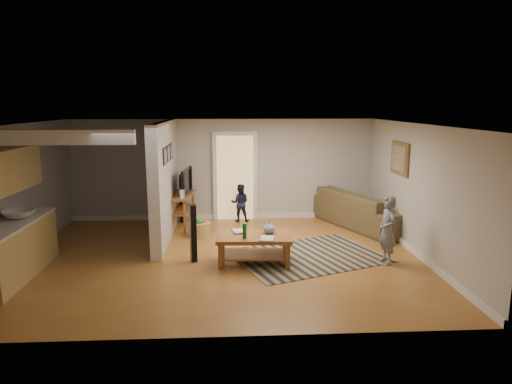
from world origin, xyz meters
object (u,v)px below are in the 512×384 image
speaker_right (182,200)px  coffee_table (255,241)px  toy_basket (200,228)px  child (385,263)px  tv_console (182,197)px  speaker_left (193,234)px  toddler (240,221)px  sofa (361,226)px

speaker_right → coffee_table: bearing=-61.1°
toy_basket → child: bearing=-28.8°
tv_console → coffee_table: bearing=-52.5°
coffee_table → child: coffee_table is taller
tv_console → child: tv_console is taller
speaker_left → toy_basket: bearing=70.1°
coffee_table → speaker_right: 3.44m
coffee_table → speaker_left: bearing=173.5°
toy_basket → speaker_right: bearing=111.6°
tv_console → toy_basket: tv_console is taller
tv_console → toddler: bearing=26.4°
tv_console → speaker_left: (0.43, -2.39, -0.20)m
tv_console → speaker_left: tv_console is taller
sofa → toddler: size_ratio=3.07×
speaker_right → toy_basket: speaker_right is taller
sofa → child: size_ratio=2.30×
sofa → speaker_right: 4.38m
coffee_table → speaker_right: bearing=118.1°
coffee_table → toddler: coffee_table is taller
sofa → coffee_table: size_ratio=2.08×
toy_basket → toddler: (0.91, 1.27, -0.18)m
coffee_table → toddler: (-0.21, 3.03, -0.41)m
sofa → tv_console: size_ratio=2.16×
speaker_right → tv_console: bearing=-82.2°
sofa → tv_console: bearing=65.2°
speaker_left → tv_console: bearing=80.6°
toy_basket → tv_console: bearing=120.1°
coffee_table → toy_basket: 2.10m
toy_basket → child: child is taller
speaker_right → child: (4.00, -3.19, -0.56)m
coffee_table → speaker_left: 1.14m
speaker_right → child: 5.15m
tv_console → speaker_left: 2.44m
coffee_table → child: (2.38, -0.16, -0.41)m
coffee_table → speaker_left: speaker_left is taller
coffee_table → toddler: bearing=93.9°
toy_basket → child: size_ratio=0.39×
child → toddler: (-2.59, 3.19, 0.00)m
tv_console → speaker_right: bearing=102.9°
toy_basket → child: 4.00m
coffee_table → speaker_right: (-1.62, 3.03, 0.15)m
tv_console → toddler: tv_console is taller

